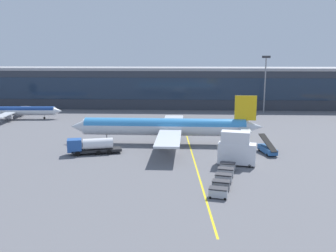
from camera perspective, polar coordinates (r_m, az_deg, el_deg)
The scene contains 14 objects.
ground_plane at distance 78.56m, azimuth 0.51°, elevation -3.80°, with size 700.00×700.00×0.00m, color slate.
apron_lead_in_line at distance 80.46m, azimuth 3.48°, elevation -3.46°, with size 0.30×80.00×0.01m, color yellow.
terminal_building at distance 142.31m, azimuth -0.28°, elevation 5.99°, with size 206.32×17.42×15.02m.
main_airliner at distance 83.63m, azimuth -0.34°, elevation -0.13°, with size 43.72×34.72×11.09m.
fuel_tanker at distance 77.11m, azimuth -11.78°, elevation -2.98°, with size 11.08×5.22×3.25m.
catering_lift at distance 69.03m, azimuth 10.47°, elevation -3.45°, with size 7.18×3.89×6.30m.
belt_loader at distance 78.72m, azimuth 15.04°, elevation -3.41°, with size 3.03×7.02×3.49m.
baggage_cart_0 at distance 53.94m, azimuth 7.74°, elevation -10.09°, with size 2.92×2.10×1.48m.
baggage_cart_1 at distance 56.92m, azimuth 8.16°, elevation -8.95°, with size 2.92×2.10×1.48m.
baggage_cart_2 at distance 59.92m, azimuth 8.53°, elevation -7.93°, with size 2.92×2.10×1.48m.
baggage_cart_3 at distance 62.94m, azimuth 8.86°, elevation -7.00°, with size 2.92×2.10×1.48m.
baggage_cart_4 at distance 65.97m, azimuth 9.16°, elevation -6.15°, with size 2.92×2.10×1.48m.
commuter_jet_far at distance 125.12m, azimuth -22.45°, elevation 2.18°, with size 29.36×23.29×7.75m.
apron_light_mast_0 at distance 132.78m, azimuth 14.71°, elevation 7.03°, with size 2.80×0.50×19.45m.
Camera 1 is at (2.77, -75.88, 20.17)m, focal length 39.65 mm.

